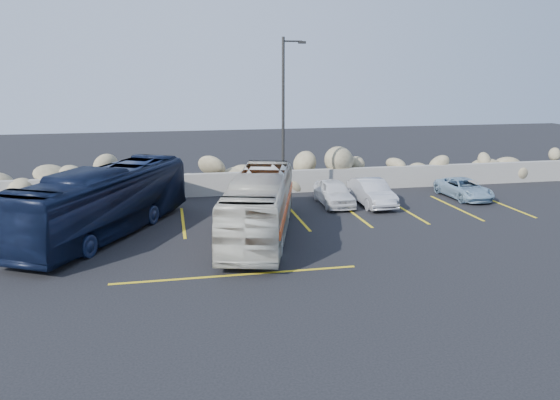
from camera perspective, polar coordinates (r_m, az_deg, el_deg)
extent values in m
plane|color=black|center=(17.82, -1.27, -7.85)|extent=(90.00, 90.00, 0.00)
cube|color=gray|center=(29.10, -5.52, 1.69)|extent=(60.00, 0.40, 1.20)
cube|color=yellow|center=(24.23, -10.10, -2.28)|extent=(0.12, 5.00, 0.01)
cube|color=yellow|center=(24.85, 1.73, -1.68)|extent=(0.12, 5.00, 0.01)
cube|color=yellow|center=(25.59, 7.63, -1.35)|extent=(0.12, 5.00, 0.01)
cube|color=yellow|center=(26.55, 12.94, -1.04)|extent=(0.12, 5.00, 0.01)
cube|color=yellow|center=(27.71, 17.85, -0.75)|extent=(0.12, 5.00, 0.01)
cube|color=yellow|center=(29.06, 22.32, -0.48)|extent=(0.12, 5.00, 0.01)
cube|color=yellow|center=(17.87, -4.57, -7.82)|extent=(8.00, 0.12, 0.01)
cylinder|color=#2D2C28|center=(26.54, 0.33, 8.05)|extent=(0.14, 0.14, 8.00)
cylinder|color=#2D2C28|center=(26.56, 1.33, 16.26)|extent=(0.90, 0.08, 0.08)
cube|color=#2D2C28|center=(26.66, 2.31, 16.13)|extent=(0.35, 0.18, 0.12)
imported|color=beige|center=(21.58, -2.13, -0.57)|extent=(4.46, 9.27, 2.52)
imported|color=black|center=(22.80, -17.92, -0.18)|extent=(6.65, 9.76, 2.74)
imported|color=silver|center=(26.94, 5.66, 0.78)|extent=(1.55, 3.66, 1.24)
imported|color=#BBBBC0|center=(27.16, 9.54, 0.79)|extent=(1.38, 3.84, 1.26)
imported|color=#85A5BD|center=(29.82, 18.67, 1.15)|extent=(1.84, 3.74, 1.02)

